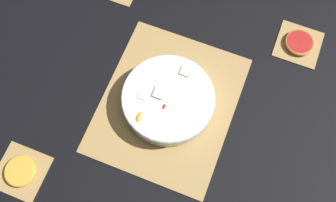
% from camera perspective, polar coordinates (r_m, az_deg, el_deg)
% --- Properties ---
extents(ground_plane, '(6.00, 6.00, 0.00)m').
position_cam_1_polar(ground_plane, '(1.07, -0.00, -0.51)').
color(ground_plane, black).
extents(bamboo_mat_center, '(0.42, 0.35, 0.01)m').
position_cam_1_polar(bamboo_mat_center, '(1.07, -0.00, -0.45)').
color(bamboo_mat_center, '#A8844C').
rests_on(bamboo_mat_center, ground_plane).
extents(coaster_mat_near_right, '(0.12, 0.12, 0.01)m').
position_cam_1_polar(coaster_mat_near_right, '(1.09, -20.54, -9.57)').
color(coaster_mat_near_right, '#A8844C').
rests_on(coaster_mat_near_right, ground_plane).
extents(coaster_mat_far_left, '(0.12, 0.12, 0.01)m').
position_cam_1_polar(coaster_mat_far_left, '(1.20, 18.41, 7.84)').
color(coaster_mat_far_left, '#A8844C').
rests_on(coaster_mat_far_left, ground_plane).
extents(fruit_salad_bowl, '(0.25, 0.25, 0.06)m').
position_cam_1_polar(fruit_salad_bowl, '(1.03, -0.06, 0.16)').
color(fruit_salad_bowl, silver).
rests_on(fruit_salad_bowl, bamboo_mat_center).
extents(orange_slice_whole, '(0.08, 0.08, 0.01)m').
position_cam_1_polar(orange_slice_whole, '(1.08, -20.68, -9.49)').
color(orange_slice_whole, '#F9A338').
rests_on(orange_slice_whole, coaster_mat_near_right).
extents(grapefruit_slice, '(0.08, 0.08, 0.01)m').
position_cam_1_polar(grapefruit_slice, '(1.19, 18.54, 8.04)').
color(grapefruit_slice, '#B2231E').
rests_on(grapefruit_slice, coaster_mat_far_left).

